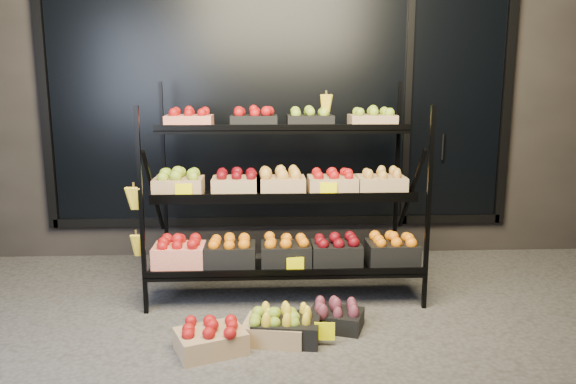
{
  "coord_description": "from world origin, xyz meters",
  "views": [
    {
      "loc": [
        -0.17,
        -3.71,
        1.66
      ],
      "look_at": [
        0.03,
        0.55,
        0.82
      ],
      "focal_mm": 35.0,
      "sensor_mm": 36.0,
      "label": 1
    }
  ],
  "objects_px": {
    "display_rack": "(282,195)",
    "floor_crate_midright": "(275,327)",
    "floor_crate_left": "(211,337)",
    "floor_crate_midleft": "(286,325)"
  },
  "relations": [
    {
      "from": "floor_crate_midleft",
      "to": "display_rack",
      "type": "bearing_deg",
      "value": 98.58
    },
    {
      "from": "floor_crate_left",
      "to": "floor_crate_midleft",
      "type": "bearing_deg",
      "value": -4.86
    },
    {
      "from": "floor_crate_left",
      "to": "floor_crate_midleft",
      "type": "xyz_separation_m",
      "value": [
        0.48,
        0.15,
        0.0
      ]
    },
    {
      "from": "display_rack",
      "to": "floor_crate_midright",
      "type": "relative_size",
      "value": 4.96
    },
    {
      "from": "display_rack",
      "to": "floor_crate_midleft",
      "type": "relative_size",
      "value": 4.64
    },
    {
      "from": "display_rack",
      "to": "floor_crate_midleft",
      "type": "distance_m",
      "value": 1.13
    },
    {
      "from": "display_rack",
      "to": "floor_crate_midright",
      "type": "xyz_separation_m",
      "value": [
        -0.08,
        -0.91,
        -0.69
      ]
    },
    {
      "from": "floor_crate_left",
      "to": "floor_crate_midright",
      "type": "height_order",
      "value": "floor_crate_left"
    },
    {
      "from": "display_rack",
      "to": "floor_crate_left",
      "type": "relative_size",
      "value": 4.45
    },
    {
      "from": "floor_crate_left",
      "to": "floor_crate_midright",
      "type": "xyz_separation_m",
      "value": [
        0.4,
        0.14,
        -0.0
      ]
    }
  ]
}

